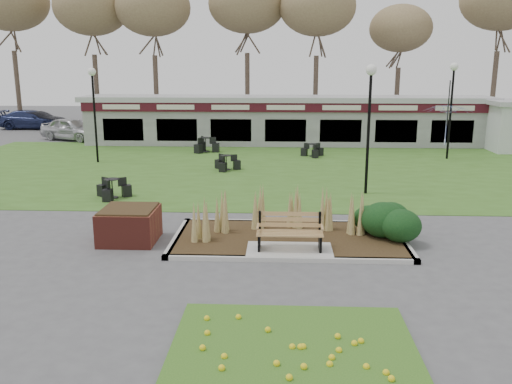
{
  "coord_description": "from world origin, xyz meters",
  "views": [
    {
      "loc": [
        -0.25,
        -13.12,
        4.78
      ],
      "look_at": [
        -0.95,
        2.0,
        1.2
      ],
      "focal_mm": 38.0,
      "sensor_mm": 36.0,
      "label": 1
    }
  ],
  "objects_px": {
    "park_bench": "(290,231)",
    "car_black": "(39,120)",
    "lamp_post_mid_right": "(370,101)",
    "patio_umbrella": "(447,125)",
    "bistro_set_b": "(205,147)",
    "car_silver": "(72,129)",
    "brick_planter": "(129,224)",
    "car_blue": "(32,120)",
    "bistro_set_c": "(226,165)",
    "lamp_post_far_right": "(452,89)",
    "bistro_set_a": "(112,191)",
    "food_pavilion": "(285,120)",
    "bistro_set_d": "(313,152)",
    "lamp_post_far_left": "(93,94)"
  },
  "relations": [
    {
      "from": "brick_planter",
      "to": "lamp_post_mid_right",
      "type": "relative_size",
      "value": 0.31
    },
    {
      "from": "car_black",
      "to": "car_silver",
      "type": "bearing_deg",
      "value": -137.3
    },
    {
      "from": "park_bench",
      "to": "brick_planter",
      "type": "distance_m",
      "value": 4.47
    },
    {
      "from": "brick_planter",
      "to": "park_bench",
      "type": "bearing_deg",
      "value": -9.69
    },
    {
      "from": "brick_planter",
      "to": "car_blue",
      "type": "height_order",
      "value": "car_blue"
    },
    {
      "from": "lamp_post_far_right",
      "to": "car_black",
      "type": "distance_m",
      "value": 29.55
    },
    {
      "from": "lamp_post_mid_right",
      "to": "lamp_post_far_right",
      "type": "xyz_separation_m",
      "value": [
        5.37,
        7.99,
        0.06
      ]
    },
    {
      "from": "bistro_set_b",
      "to": "car_silver",
      "type": "distance_m",
      "value": 10.25
    },
    {
      "from": "lamp_post_far_right",
      "to": "bistro_set_b",
      "type": "distance_m",
      "value": 13.29
    },
    {
      "from": "bistro_set_c",
      "to": "patio_umbrella",
      "type": "bearing_deg",
      "value": 15.21
    },
    {
      "from": "brick_planter",
      "to": "bistro_set_c",
      "type": "bearing_deg",
      "value": 81.02
    },
    {
      "from": "bistro_set_b",
      "to": "car_blue",
      "type": "distance_m",
      "value": 17.94
    },
    {
      "from": "lamp_post_mid_right",
      "to": "car_blue",
      "type": "xyz_separation_m",
      "value": [
        -22.0,
        20.03,
        -2.77
      ]
    },
    {
      "from": "lamp_post_far_right",
      "to": "park_bench",
      "type": "bearing_deg",
      "value": -119.53
    },
    {
      "from": "lamp_post_far_left",
      "to": "food_pavilion",
      "type": "bearing_deg",
      "value": 36.1
    },
    {
      "from": "lamp_post_far_left",
      "to": "bistro_set_a",
      "type": "bearing_deg",
      "value": -67.64
    },
    {
      "from": "bistro_set_b",
      "to": "car_blue",
      "type": "height_order",
      "value": "car_blue"
    },
    {
      "from": "bistro_set_d",
      "to": "car_black",
      "type": "height_order",
      "value": "car_black"
    },
    {
      "from": "park_bench",
      "to": "bistro_set_c",
      "type": "bearing_deg",
      "value": 103.93
    },
    {
      "from": "bistro_set_d",
      "to": "car_black",
      "type": "relative_size",
      "value": 0.31
    },
    {
      "from": "brick_planter",
      "to": "lamp_post_far_left",
      "type": "distance_m",
      "value": 13.42
    },
    {
      "from": "lamp_post_mid_right",
      "to": "patio_umbrella",
      "type": "relative_size",
      "value": 1.65
    },
    {
      "from": "brick_planter",
      "to": "car_blue",
      "type": "relative_size",
      "value": 0.31
    },
    {
      "from": "lamp_post_far_right",
      "to": "bistro_set_c",
      "type": "distance_m",
      "value": 12.12
    },
    {
      "from": "lamp_post_far_right",
      "to": "patio_umbrella",
      "type": "relative_size",
      "value": 1.68
    },
    {
      "from": "park_bench",
      "to": "car_blue",
      "type": "bearing_deg",
      "value": 125.42
    },
    {
      "from": "bistro_set_a",
      "to": "car_silver",
      "type": "xyz_separation_m",
      "value": [
        -7.3,
        15.18,
        0.47
      ]
    },
    {
      "from": "park_bench",
      "to": "car_black",
      "type": "xyz_separation_m",
      "value": [
        -18.5,
        26.75,
        0.07
      ]
    },
    {
      "from": "patio_umbrella",
      "to": "car_silver",
      "type": "xyz_separation_m",
      "value": [
        -21.67,
        6.7,
        -1.11
      ]
    },
    {
      "from": "lamp_post_mid_right",
      "to": "lamp_post_far_right",
      "type": "bearing_deg",
      "value": 56.11
    },
    {
      "from": "food_pavilion",
      "to": "bistro_set_d",
      "type": "xyz_separation_m",
      "value": [
        1.45,
        -4.63,
        -1.23
      ]
    },
    {
      "from": "food_pavilion",
      "to": "car_black",
      "type": "bearing_deg",
      "value": 159.17
    },
    {
      "from": "bistro_set_b",
      "to": "bistro_set_c",
      "type": "height_order",
      "value": "bistro_set_b"
    },
    {
      "from": "brick_planter",
      "to": "patio_umbrella",
      "type": "xyz_separation_m",
      "value": [
        12.4,
        13.3,
        1.36
      ]
    },
    {
      "from": "bistro_set_b",
      "to": "lamp_post_far_right",
      "type": "bearing_deg",
      "value": -7.1
    },
    {
      "from": "bistro_set_d",
      "to": "patio_umbrella",
      "type": "height_order",
      "value": "patio_umbrella"
    },
    {
      "from": "brick_planter",
      "to": "patio_umbrella",
      "type": "distance_m",
      "value": 18.24
    },
    {
      "from": "brick_planter",
      "to": "car_silver",
      "type": "distance_m",
      "value": 22.05
    },
    {
      "from": "lamp_post_far_left",
      "to": "bistro_set_c",
      "type": "height_order",
      "value": "lamp_post_far_left"
    },
    {
      "from": "lamp_post_mid_right",
      "to": "bistro_set_d",
      "type": "xyz_separation_m",
      "value": [
        -1.52,
        8.36,
        -3.24
      ]
    },
    {
      "from": "park_bench",
      "to": "bistro_set_c",
      "type": "relative_size",
      "value": 1.36
    },
    {
      "from": "lamp_post_mid_right",
      "to": "bistro_set_a",
      "type": "height_order",
      "value": "lamp_post_mid_right"
    },
    {
      "from": "brick_planter",
      "to": "lamp_post_far_left",
      "type": "relative_size",
      "value": 0.33
    },
    {
      "from": "bistro_set_a",
      "to": "food_pavilion",
      "type": "bearing_deg",
      "value": 65.74
    },
    {
      "from": "bistro_set_a",
      "to": "car_silver",
      "type": "distance_m",
      "value": 16.85
    },
    {
      "from": "lamp_post_mid_right",
      "to": "bistro_set_b",
      "type": "distance_m",
      "value": 12.53
    },
    {
      "from": "lamp_post_mid_right",
      "to": "bistro_set_c",
      "type": "xyz_separation_m",
      "value": [
        -5.73,
        4.4,
        -3.24
      ]
    },
    {
      "from": "bistro_set_a",
      "to": "bistro_set_c",
      "type": "bearing_deg",
      "value": 56.98
    },
    {
      "from": "lamp_post_far_right",
      "to": "bistro_set_a",
      "type": "height_order",
      "value": "lamp_post_far_right"
    },
    {
      "from": "food_pavilion",
      "to": "bistro_set_d",
      "type": "relative_size",
      "value": 19.81
    }
  ]
}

